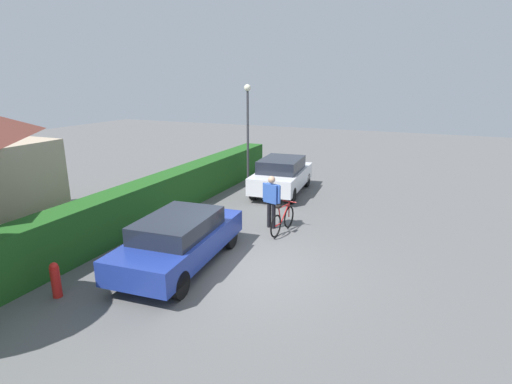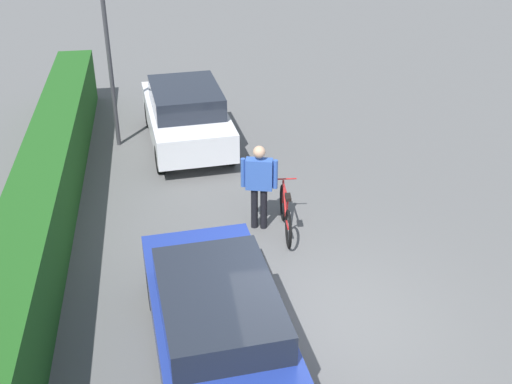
{
  "view_description": "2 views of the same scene",
  "coord_description": "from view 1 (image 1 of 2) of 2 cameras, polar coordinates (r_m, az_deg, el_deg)",
  "views": [
    {
      "loc": [
        -8.42,
        -3.91,
        4.58
      ],
      "look_at": [
        2.89,
        1.04,
        1.12
      ],
      "focal_mm": 28.21,
      "sensor_mm": 36.0,
      "label": 1
    },
    {
      "loc": [
        -7.31,
        2.13,
        6.5
      ],
      "look_at": [
        2.05,
        0.68,
        1.23
      ],
      "focal_mm": 44.76,
      "sensor_mm": 36.0,
      "label": 2
    }
  ],
  "objects": [
    {
      "name": "street_lamp",
      "position": [
        17.18,
        -1.18,
        9.8
      ],
      "size": [
        0.28,
        0.28,
        4.39
      ],
      "color": "#38383D",
      "rests_on": "ground"
    },
    {
      "name": "fire_hydrant",
      "position": [
        9.88,
        -26.54,
        -11.04
      ],
      "size": [
        0.2,
        0.2,
        0.81
      ],
      "color": "red",
      "rests_on": "ground"
    },
    {
      "name": "ground_plane",
      "position": [
        10.35,
        -1.18,
        -10.6
      ],
      "size": [
        60.0,
        60.0,
        0.0
      ],
      "primitive_type": "plane",
      "color": "#595959"
    },
    {
      "name": "person_rider",
      "position": [
        12.63,
        2.21,
        -0.81
      ],
      "size": [
        0.32,
        0.66,
        1.7
      ],
      "color": "black",
      "rests_on": "ground"
    },
    {
      "name": "bicycle",
      "position": [
        12.47,
        3.79,
        -4.02
      ],
      "size": [
        1.66,
        0.5,
        0.94
      ],
      "color": "black",
      "rests_on": "ground"
    },
    {
      "name": "parked_car_near",
      "position": [
        10.33,
        -10.76,
        -6.56
      ],
      "size": [
        4.35,
        2.06,
        1.34
      ],
      "color": "navy",
      "rests_on": "ground"
    },
    {
      "name": "parked_car_far",
      "position": [
        16.68,
        3.66,
        2.45
      ],
      "size": [
        4.04,
        2.07,
        1.48
      ],
      "color": "silver",
      "rests_on": "ground"
    },
    {
      "name": "hedge_row",
      "position": [
        12.46,
        -19.98,
        -3.46
      ],
      "size": [
        20.79,
        0.9,
        1.4
      ],
      "primitive_type": "cube",
      "color": "#1E511B",
      "rests_on": "ground"
    }
  ]
}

